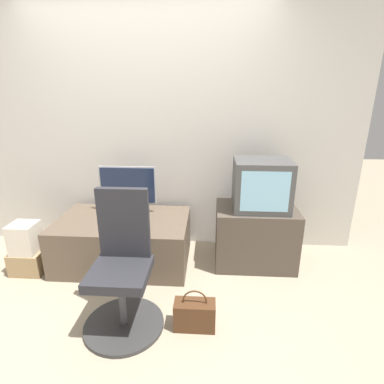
{
  "coord_description": "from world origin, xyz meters",
  "views": [
    {
      "loc": [
        0.64,
        -1.81,
        1.66
      ],
      "look_at": [
        0.46,
        0.97,
        0.72
      ],
      "focal_mm": 28.0,
      "sensor_mm": 36.0,
      "label": 1
    }
  ],
  "objects_px": {
    "main_monitor": "(128,188)",
    "crt_tv": "(261,185)",
    "mouse": "(142,221)",
    "office_chair": "(123,276)",
    "cardboard_box_lower": "(29,261)",
    "keyboard": "(120,220)",
    "handbag": "(195,314)"
  },
  "relations": [
    {
      "from": "office_chair",
      "to": "cardboard_box_lower",
      "type": "bearing_deg",
      "value": 151.72
    },
    {
      "from": "main_monitor",
      "to": "office_chair",
      "type": "distance_m",
      "value": 1.1
    },
    {
      "from": "cardboard_box_lower",
      "to": "handbag",
      "type": "bearing_deg",
      "value": -20.96
    },
    {
      "from": "main_monitor",
      "to": "office_chair",
      "type": "relative_size",
      "value": 0.56
    },
    {
      "from": "crt_tv",
      "to": "handbag",
      "type": "distance_m",
      "value": 1.3
    },
    {
      "from": "main_monitor",
      "to": "crt_tv",
      "type": "height_order",
      "value": "crt_tv"
    },
    {
      "from": "keyboard",
      "to": "office_chair",
      "type": "distance_m",
      "value": 0.83
    },
    {
      "from": "main_monitor",
      "to": "keyboard",
      "type": "height_order",
      "value": "main_monitor"
    },
    {
      "from": "main_monitor",
      "to": "mouse",
      "type": "bearing_deg",
      "value": -54.74
    },
    {
      "from": "crt_tv",
      "to": "handbag",
      "type": "xyz_separation_m",
      "value": [
        -0.57,
        -0.92,
        -0.72
      ]
    },
    {
      "from": "crt_tv",
      "to": "cardboard_box_lower",
      "type": "bearing_deg",
      "value": -172.21
    },
    {
      "from": "main_monitor",
      "to": "keyboard",
      "type": "bearing_deg",
      "value": -97.16
    },
    {
      "from": "mouse",
      "to": "office_chair",
      "type": "bearing_deg",
      "value": -87.92
    },
    {
      "from": "mouse",
      "to": "cardboard_box_lower",
      "type": "relative_size",
      "value": 0.16
    },
    {
      "from": "mouse",
      "to": "handbag",
      "type": "bearing_deg",
      "value": -55.29
    },
    {
      "from": "crt_tv",
      "to": "mouse",
      "type": "bearing_deg",
      "value": -173.47
    },
    {
      "from": "keyboard",
      "to": "crt_tv",
      "type": "height_order",
      "value": "crt_tv"
    },
    {
      "from": "main_monitor",
      "to": "crt_tv",
      "type": "distance_m",
      "value": 1.32
    },
    {
      "from": "office_chair",
      "to": "handbag",
      "type": "height_order",
      "value": "office_chair"
    },
    {
      "from": "main_monitor",
      "to": "handbag",
      "type": "bearing_deg",
      "value": -55.15
    },
    {
      "from": "crt_tv",
      "to": "cardboard_box_lower",
      "type": "xyz_separation_m",
      "value": [
        -2.2,
        -0.3,
        -0.72
      ]
    },
    {
      "from": "keyboard",
      "to": "mouse",
      "type": "bearing_deg",
      "value": -5.91
    },
    {
      "from": "main_monitor",
      "to": "crt_tv",
      "type": "xyz_separation_m",
      "value": [
        1.31,
        -0.14,
        0.1
      ]
    },
    {
      "from": "mouse",
      "to": "office_chair",
      "type": "xyz_separation_m",
      "value": [
        0.03,
        -0.77,
        -0.09
      ]
    },
    {
      "from": "keyboard",
      "to": "crt_tv",
      "type": "relative_size",
      "value": 0.67
    },
    {
      "from": "main_monitor",
      "to": "cardboard_box_lower",
      "type": "xyz_separation_m",
      "value": [
        -0.89,
        -0.44,
        -0.62
      ]
    },
    {
      "from": "crt_tv",
      "to": "office_chair",
      "type": "relative_size",
      "value": 0.5
    },
    {
      "from": "office_chair",
      "to": "mouse",
      "type": "bearing_deg",
      "value": 92.08
    },
    {
      "from": "main_monitor",
      "to": "office_chair",
      "type": "xyz_separation_m",
      "value": [
        0.22,
        -1.03,
        -0.33
      ]
    },
    {
      "from": "cardboard_box_lower",
      "to": "main_monitor",
      "type": "bearing_deg",
      "value": 26.22
    },
    {
      "from": "mouse",
      "to": "main_monitor",
      "type": "bearing_deg",
      "value": 125.26
    },
    {
      "from": "mouse",
      "to": "cardboard_box_lower",
      "type": "bearing_deg",
      "value": -170.9
    }
  ]
}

